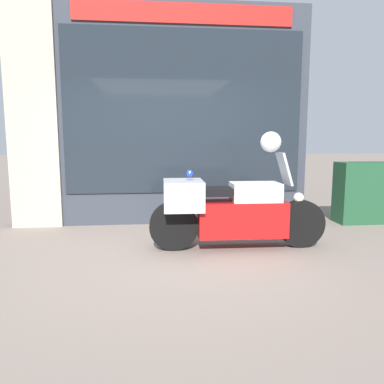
# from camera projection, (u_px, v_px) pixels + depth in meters

# --- Properties ---
(ground_plane) EXTENTS (60.00, 60.00, 0.00)m
(ground_plane) POSITION_uv_depth(u_px,v_px,m) (169.00, 256.00, 4.70)
(ground_plane) COLOR gray
(shop_building) EXTENTS (5.00, 0.55, 3.69)m
(shop_building) POSITION_uv_depth(u_px,v_px,m) (142.00, 115.00, 6.37)
(shop_building) COLOR #333842
(shop_building) RESTS_ON ground
(window_display) EXTENTS (3.75, 0.30, 1.79)m
(window_display) POSITION_uv_depth(u_px,v_px,m) (182.00, 196.00, 6.67)
(window_display) COLOR slate
(window_display) RESTS_ON ground
(paramedic_motorcycle) EXTENTS (2.37, 0.65, 1.29)m
(paramedic_motorcycle) POSITION_uv_depth(u_px,v_px,m) (228.00, 209.00, 4.96)
(paramedic_motorcycle) COLOR black
(paramedic_motorcycle) RESTS_ON ground
(utility_cabinet) EXTENTS (0.91, 0.45, 1.06)m
(utility_cabinet) POSITION_uv_depth(u_px,v_px,m) (363.00, 193.00, 6.52)
(utility_cabinet) COLOR #1E4C2D
(utility_cabinet) RESTS_ON ground
(white_helmet) EXTENTS (0.27, 0.27, 0.27)m
(white_helmet) POSITION_uv_depth(u_px,v_px,m) (271.00, 142.00, 4.87)
(white_helmet) COLOR white
(white_helmet) RESTS_ON paramedic_motorcycle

